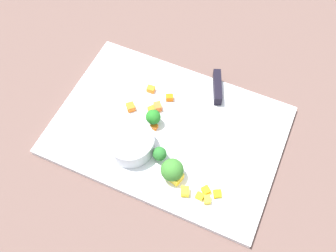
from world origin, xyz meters
name	(u,v)px	position (x,y,z in m)	size (l,w,h in m)	color
ground_plane	(168,132)	(0.00, 0.00, 0.00)	(4.00, 4.00, 0.00)	brown
cutting_board	(168,130)	(0.00, 0.00, 0.01)	(0.44, 0.31, 0.01)	white
prep_bowl	(131,143)	(0.05, 0.07, 0.03)	(0.09, 0.09, 0.04)	#B1B5BD
chef_knife	(218,104)	(-0.07, -0.09, 0.02)	(0.13, 0.27, 0.02)	silver
carrot_dice_0	(152,109)	(0.05, -0.02, 0.02)	(0.01, 0.02, 0.01)	orange
carrot_dice_1	(151,89)	(0.07, -0.07, 0.02)	(0.01, 0.02, 0.01)	orange
carrot_dice_2	(158,107)	(0.04, -0.03, 0.02)	(0.01, 0.02, 0.01)	orange
carrot_dice_3	(131,107)	(0.09, -0.01, 0.02)	(0.02, 0.02, 0.01)	orange
carrot_dice_4	(154,127)	(0.03, 0.01, 0.02)	(0.01, 0.01, 0.01)	orange
carrot_dice_5	(169,98)	(0.03, -0.07, 0.02)	(0.01, 0.02, 0.01)	orange
pepper_dice_0	(207,200)	(-0.12, 0.11, 0.02)	(0.01, 0.01, 0.01)	yellow
pepper_dice_1	(217,194)	(-0.14, 0.09, 0.02)	(0.01, 0.01, 0.01)	yellow
pepper_dice_2	(206,190)	(-0.12, 0.09, 0.02)	(0.01, 0.01, 0.01)	yellow
pepper_dice_3	(200,196)	(-0.11, 0.11, 0.02)	(0.01, 0.01, 0.01)	yellow
pepper_dice_4	(175,177)	(-0.06, 0.09, 0.02)	(0.02, 0.02, 0.02)	yellow
pepper_dice_5	(185,192)	(-0.08, 0.11, 0.02)	(0.01, 0.02, 0.01)	yellow
broccoli_floret_0	(172,170)	(-0.05, 0.09, 0.04)	(0.04, 0.04, 0.05)	#8BB65D
broccoli_floret_1	(154,115)	(0.03, 0.00, 0.03)	(0.03, 0.03, 0.04)	#82B155
broccoli_floret_2	(160,154)	(-0.01, 0.07, 0.03)	(0.03, 0.03, 0.03)	#88AD57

